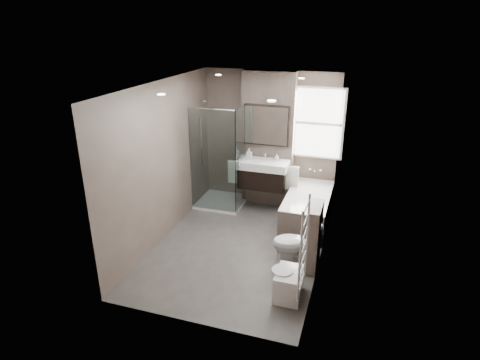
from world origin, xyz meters
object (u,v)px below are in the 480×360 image
at_px(vanity, 263,174).
at_px(bidet, 289,283).
at_px(toilet, 297,243).
at_px(bathtub, 308,208).

distance_m(vanity, bidet, 2.73).
height_order(toilet, bidet, toilet).
xyz_separation_m(bathtub, bidet, (0.09, -2.15, -0.11)).
height_order(vanity, bidet, vanity).
bearing_deg(vanity, bathtub, -19.37).
bearing_deg(bidet, bathtub, 92.38).
relative_size(vanity, bathtub, 0.59).
xyz_separation_m(toilet, bidet, (0.04, -0.78, -0.16)).
relative_size(vanity, bidet, 1.90).
bearing_deg(bidet, toilet, 93.25).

